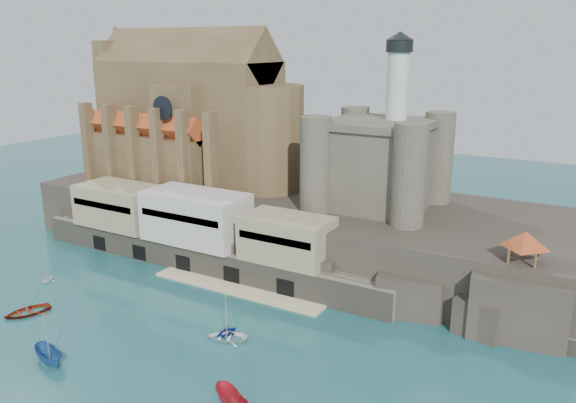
{
  "coord_description": "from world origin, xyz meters",
  "views": [
    {
      "loc": [
        49.32,
        -48.37,
        37.34
      ],
      "look_at": [
        3.31,
        32.0,
        11.25
      ],
      "focal_mm": 35.0,
      "sensor_mm": 36.0,
      "label": 1
    }
  ],
  "objects_px": {
    "church": "(196,121)",
    "pavilion": "(525,242)",
    "castle_keep": "(379,159)",
    "boat_0": "(27,314)",
    "boat_2": "(50,362)"
  },
  "relations": [
    {
      "from": "castle_keep",
      "to": "boat_2",
      "type": "bearing_deg",
      "value": -113.1
    },
    {
      "from": "church",
      "to": "castle_keep",
      "type": "relative_size",
      "value": 1.6
    },
    {
      "from": "church",
      "to": "boat_2",
      "type": "relative_size",
      "value": 8.03
    },
    {
      "from": "church",
      "to": "boat_0",
      "type": "bearing_deg",
      "value": -84.2
    },
    {
      "from": "castle_keep",
      "to": "boat_2",
      "type": "height_order",
      "value": "castle_keep"
    },
    {
      "from": "boat_2",
      "to": "church",
      "type": "bearing_deg",
      "value": 35.16
    },
    {
      "from": "church",
      "to": "pavilion",
      "type": "height_order",
      "value": "church"
    },
    {
      "from": "boat_0",
      "to": "pavilion",
      "type": "bearing_deg",
      "value": 46.99
    },
    {
      "from": "castle_keep",
      "to": "boat_0",
      "type": "distance_m",
      "value": 59.94
    },
    {
      "from": "church",
      "to": "pavilion",
      "type": "distance_m",
      "value": 68.65
    },
    {
      "from": "boat_0",
      "to": "boat_2",
      "type": "relative_size",
      "value": 1.08
    },
    {
      "from": "castle_keep",
      "to": "boat_0",
      "type": "relative_size",
      "value": 4.63
    },
    {
      "from": "church",
      "to": "castle_keep",
      "type": "bearing_deg",
      "value": -1.11
    },
    {
      "from": "boat_0",
      "to": "boat_2",
      "type": "distance_m",
      "value": 15.26
    },
    {
      "from": "boat_0",
      "to": "boat_2",
      "type": "xyz_separation_m",
      "value": [
        13.66,
        -6.81,
        0.0
      ]
    }
  ]
}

